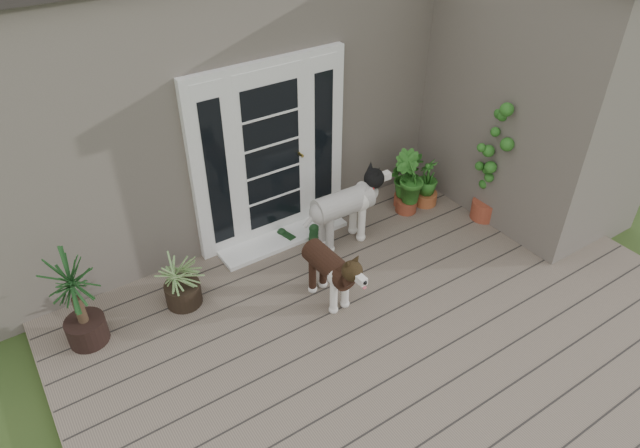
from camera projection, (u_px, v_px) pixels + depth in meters
deck at (404, 340)px, 5.59m from camera, size 6.20×4.60×0.12m
house_main at (207, 64)px, 7.57m from camera, size 7.40×4.00×3.10m
house_wing at (541, 95)px, 6.74m from camera, size 1.60×2.40×3.10m
door_unit at (271, 154)px, 6.31m from camera, size 1.90×0.14×2.15m
door_step at (283, 237)px, 6.80m from camera, size 1.60×0.40×0.05m
brindle_dog at (329, 274)px, 5.78m from camera, size 0.39×0.84×0.69m
white_dog at (343, 214)px, 6.54m from camera, size 0.97×0.44×0.80m
spider_plant at (181, 278)px, 5.74m from camera, size 0.80×0.80×0.66m
yucca at (77, 301)px, 5.20m from camera, size 0.92×0.92×1.04m
herb_a at (405, 185)px, 7.23m from camera, size 0.67×0.67×0.60m
herb_b at (408, 190)px, 7.12m from camera, size 0.56×0.56×0.62m
herb_c at (427, 187)px, 7.29m from camera, size 0.45×0.45×0.49m
sapling at (495, 158)px, 6.67m from camera, size 0.58×0.58×1.71m
clog_left at (286, 236)px, 6.80m from camera, size 0.19×0.30×0.08m
clog_right at (314, 234)px, 6.81m from camera, size 0.31×0.35×0.10m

